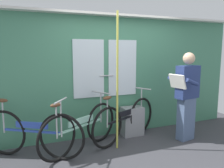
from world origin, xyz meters
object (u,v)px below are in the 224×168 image
Objects in this scene: bicycle_near_door at (125,120)px; passenger_reading_newspaper at (187,95)px; handrail_pole at (117,82)px; trash_bin_by_wall at (132,121)px; bicycle_leaning_behind at (32,133)px; bicycle_by_pole at (81,128)px.

passenger_reading_newspaper reaches higher than bicycle_near_door.
bicycle_near_door is 0.87m from handrail_pole.
bicycle_near_door is 2.78× the size of trash_bin_by_wall.
passenger_reading_newspaper is 1.19m from trash_bin_by_wall.
bicycle_leaning_behind is 2.60× the size of trash_bin_by_wall.
handrail_pole is at bearing -43.82° from bicycle_by_pole.
passenger_reading_newspaper reaches higher than trash_bin_by_wall.
bicycle_near_door is 0.32m from trash_bin_by_wall.
bicycle_leaning_behind is 0.97× the size of bicycle_by_pole.
bicycle_near_door is 0.68× the size of handrail_pole.
bicycle_near_door is at bearing -141.15° from trash_bin_by_wall.
passenger_reading_newspaper is 0.71× the size of handrail_pole.
bicycle_near_door is 1.07× the size of bicycle_leaning_behind.
bicycle_leaning_behind is at bearing -171.38° from trash_bin_by_wall.
bicycle_near_door is at bearing 43.81° from handrail_pole.
bicycle_by_pole is 2.68× the size of trash_bin_by_wall.
handrail_pole reaches higher than passenger_reading_newspaper.
trash_bin_by_wall is (-0.84, 0.60, -0.59)m from passenger_reading_newspaper.
handrail_pole reaches higher than bicycle_by_pole.
bicycle_near_door is 1.04× the size of bicycle_by_pole.
handrail_pole is (-0.53, -0.47, 0.88)m from trash_bin_by_wall.
trash_bin_by_wall is at bearing 13.65° from bicycle_near_door.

